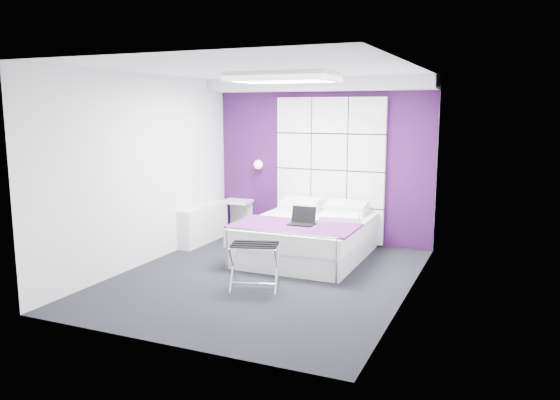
{
  "coord_description": "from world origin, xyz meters",
  "views": [
    {
      "loc": [
        2.85,
        -6.11,
        2.13
      ],
      "look_at": [
        0.06,
        0.35,
        0.95
      ],
      "focal_mm": 35.0,
      "sensor_mm": 36.0,
      "label": 1
    }
  ],
  "objects_px": {
    "nightstand": "(237,201)",
    "wall_lamp": "(259,164)",
    "luggage_rack": "(255,266)",
    "laptop": "(303,220)",
    "bed": "(307,237)",
    "radiator": "(204,224)"
  },
  "relations": [
    {
      "from": "nightstand",
      "to": "laptop",
      "type": "xyz_separation_m",
      "value": [
        1.7,
        -1.31,
        0.06
      ]
    },
    {
      "from": "laptop",
      "to": "nightstand",
      "type": "bearing_deg",
      "value": 141.02
    },
    {
      "from": "wall_lamp",
      "to": "nightstand",
      "type": "bearing_deg",
      "value": -174.29
    },
    {
      "from": "luggage_rack",
      "to": "laptop",
      "type": "bearing_deg",
      "value": 65.1
    },
    {
      "from": "radiator",
      "to": "bed",
      "type": "relative_size",
      "value": 0.59
    },
    {
      "from": "bed",
      "to": "nightstand",
      "type": "xyz_separation_m",
      "value": [
        -1.61,
        0.9,
        0.27
      ]
    },
    {
      "from": "nightstand",
      "to": "luggage_rack",
      "type": "relative_size",
      "value": 0.84
    },
    {
      "from": "wall_lamp",
      "to": "bed",
      "type": "distance_m",
      "value": 1.78
    },
    {
      "from": "nightstand",
      "to": "wall_lamp",
      "type": "bearing_deg",
      "value": 5.71
    },
    {
      "from": "radiator",
      "to": "bed",
      "type": "xyz_separation_m",
      "value": [
        1.85,
        -0.18,
        0.0
      ]
    },
    {
      "from": "nightstand",
      "to": "laptop",
      "type": "distance_m",
      "value": 2.14
    },
    {
      "from": "radiator",
      "to": "nightstand",
      "type": "relative_size",
      "value": 2.57
    },
    {
      "from": "radiator",
      "to": "nightstand",
      "type": "height_order",
      "value": "radiator"
    },
    {
      "from": "radiator",
      "to": "luggage_rack",
      "type": "bearing_deg",
      "value": -44.62
    },
    {
      "from": "bed",
      "to": "luggage_rack",
      "type": "xyz_separation_m",
      "value": [
        -0.09,
        -1.57,
        -0.03
      ]
    },
    {
      "from": "radiator",
      "to": "nightstand",
      "type": "bearing_deg",
      "value": 71.57
    },
    {
      "from": "bed",
      "to": "luggage_rack",
      "type": "height_order",
      "value": "bed"
    },
    {
      "from": "nightstand",
      "to": "laptop",
      "type": "bearing_deg",
      "value": -37.72
    },
    {
      "from": "luggage_rack",
      "to": "bed",
      "type": "bearing_deg",
      "value": 70.33
    },
    {
      "from": "luggage_rack",
      "to": "radiator",
      "type": "bearing_deg",
      "value": 118.82
    },
    {
      "from": "wall_lamp",
      "to": "radiator",
      "type": "height_order",
      "value": "wall_lamp"
    },
    {
      "from": "nightstand",
      "to": "radiator",
      "type": "bearing_deg",
      "value": -108.43
    }
  ]
}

